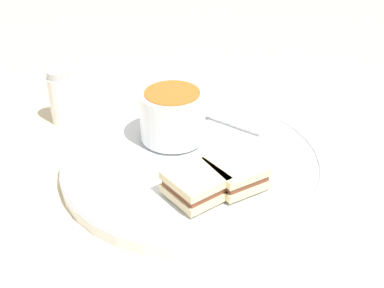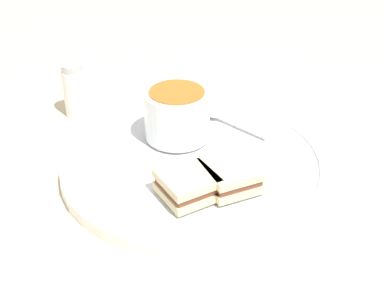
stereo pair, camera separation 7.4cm
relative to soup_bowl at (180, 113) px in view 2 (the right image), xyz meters
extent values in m
plane|color=beige|center=(-0.06, 0.00, -0.06)|extent=(2.40, 2.40, 0.00)
cylinder|color=white|center=(-0.06, 0.00, -0.05)|extent=(0.37, 0.37, 0.02)
torus|color=white|center=(-0.06, 0.00, -0.04)|extent=(0.36, 0.36, 0.01)
cylinder|color=white|center=(0.00, 0.00, -0.03)|extent=(0.05, 0.05, 0.01)
cylinder|color=white|center=(0.00, 0.00, 0.00)|extent=(0.10, 0.10, 0.07)
cylinder|color=orange|center=(0.00, 0.00, 0.03)|extent=(0.08, 0.08, 0.01)
cube|color=silver|center=(-0.01, -0.09, -0.04)|extent=(0.09, 0.05, 0.00)
ellipsoid|color=silver|center=(0.04, -0.07, -0.03)|extent=(0.04, 0.04, 0.01)
cube|color=beige|center=(-0.14, 0.04, -0.03)|extent=(0.08, 0.08, 0.01)
cube|color=brown|center=(-0.14, 0.04, -0.02)|extent=(0.07, 0.07, 0.01)
cube|color=beige|center=(-0.14, 0.04, -0.01)|extent=(0.08, 0.08, 0.01)
cube|color=beige|center=(-0.14, -0.02, -0.03)|extent=(0.07, 0.07, 0.01)
cube|color=brown|center=(-0.14, -0.02, -0.02)|extent=(0.07, 0.06, 0.01)
cube|color=beige|center=(-0.14, -0.02, -0.01)|extent=(0.07, 0.07, 0.01)
cylinder|color=silver|center=(0.16, 0.13, -0.02)|extent=(0.04, 0.04, 0.08)
cylinder|color=#B7B7BC|center=(0.16, 0.13, 0.03)|extent=(0.03, 0.03, 0.01)
cube|color=white|center=(0.09, -0.31, -0.06)|extent=(0.27, 0.32, 0.00)
camera|label=1|loc=(-0.62, 0.30, 0.37)|focal=50.00mm
camera|label=2|loc=(-0.65, 0.23, 0.37)|focal=50.00mm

